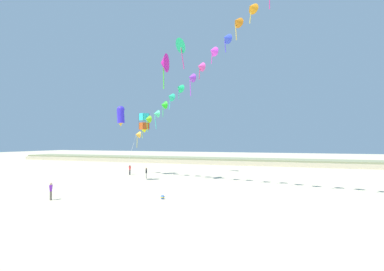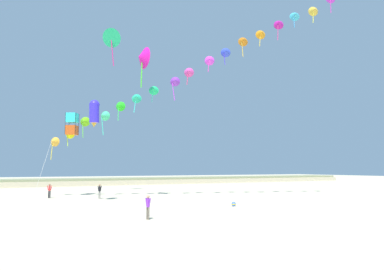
# 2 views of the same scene
# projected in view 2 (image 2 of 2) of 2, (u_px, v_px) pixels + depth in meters

# --- Properties ---
(ground_plane) EXTENTS (240.00, 240.00, 0.00)m
(ground_plane) POSITION_uv_depth(u_px,v_px,m) (259.00, 218.00, 22.22)
(ground_plane) COLOR beige
(dune_ridge) EXTENTS (120.00, 9.28, 1.28)m
(dune_ridge) POSITION_uv_depth(u_px,v_px,m) (99.00, 181.00, 66.37)
(dune_ridge) COLOR beige
(dune_ridge) RESTS_ON ground
(person_near_left) EXTENTS (0.53, 0.26, 1.53)m
(person_near_left) POSITION_uv_depth(u_px,v_px,m) (49.00, 190.00, 36.77)
(person_near_left) COLOR black
(person_near_left) RESTS_ON ground
(person_near_right) EXTENTS (0.38, 0.47, 1.52)m
(person_near_right) POSITION_uv_depth(u_px,v_px,m) (100.00, 190.00, 36.03)
(person_near_right) COLOR gray
(person_near_right) RESTS_ON ground
(person_mid_center) EXTENTS (0.23, 0.53, 1.52)m
(person_mid_center) POSITION_uv_depth(u_px,v_px,m) (148.00, 205.00, 21.43)
(person_mid_center) COLOR #726656
(person_mid_center) RESTS_ON ground
(kite_banner_string) EXTENTS (29.55, 17.49, 22.82)m
(kite_banner_string) POSITION_uv_depth(u_px,v_px,m) (190.00, 70.00, 38.50)
(kite_banner_string) COLOR gold
(large_kite_low_lead) EXTENTS (3.02, 2.86, 5.05)m
(large_kite_low_lead) POSITION_uv_depth(u_px,v_px,m) (113.00, 38.00, 45.04)
(large_kite_low_lead) COLOR #20C777
(large_kite_mid_trail) EXTENTS (1.18, 2.50, 4.53)m
(large_kite_mid_trail) POSITION_uv_depth(u_px,v_px,m) (142.00, 57.00, 37.12)
(large_kite_mid_trail) COLOR #EB16A1
(large_kite_high_solo) EXTENTS (1.57, 1.57, 2.48)m
(large_kite_high_solo) POSITION_uv_depth(u_px,v_px,m) (72.00, 124.00, 38.92)
(large_kite_high_solo) COLOR #CF5018
(large_kite_outer_drift) EXTENTS (1.34, 1.36, 2.64)m
(large_kite_outer_drift) POSITION_uv_depth(u_px,v_px,m) (94.00, 112.00, 32.56)
(large_kite_outer_drift) COLOR #3A2CEB
(beach_ball) EXTENTS (0.36, 0.36, 0.36)m
(beach_ball) POSITION_uv_depth(u_px,v_px,m) (234.00, 204.00, 28.84)
(beach_ball) COLOR blue
(beach_ball) RESTS_ON ground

